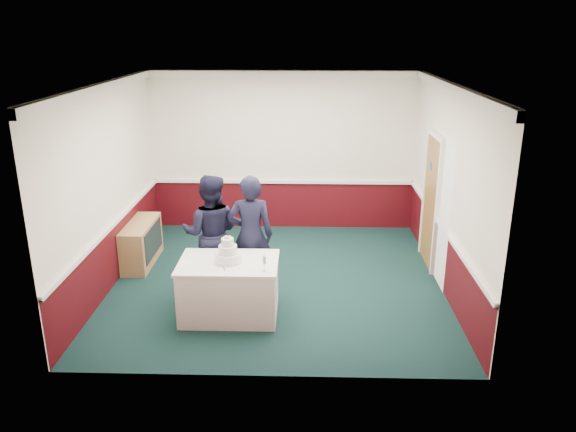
{
  "coord_description": "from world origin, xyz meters",
  "views": [
    {
      "loc": [
        0.4,
        -7.92,
        3.76
      ],
      "look_at": [
        0.17,
        -0.1,
        1.1
      ],
      "focal_mm": 35.0,
      "sensor_mm": 36.0,
      "label": 1
    }
  ],
  "objects_px": {
    "cake_knife": "(224,268)",
    "champagne_flute": "(264,261)",
    "sideboard": "(142,243)",
    "person_woman": "(251,236)",
    "wedding_cake": "(228,254)",
    "cake_table": "(229,288)",
    "person_man": "(211,233)"
  },
  "relations": [
    {
      "from": "sideboard",
      "to": "champagne_flute",
      "type": "xyz_separation_m",
      "value": [
        2.18,
        -2.01,
        0.58
      ]
    },
    {
      "from": "person_woman",
      "to": "cake_knife",
      "type": "bearing_deg",
      "value": 69.09
    },
    {
      "from": "wedding_cake",
      "to": "person_woman",
      "type": "bearing_deg",
      "value": 71.44
    },
    {
      "from": "person_man",
      "to": "wedding_cake",
      "type": "bearing_deg",
      "value": 114.18
    },
    {
      "from": "wedding_cake",
      "to": "champagne_flute",
      "type": "height_order",
      "value": "wedding_cake"
    },
    {
      "from": "cake_knife",
      "to": "champagne_flute",
      "type": "distance_m",
      "value": 0.55
    },
    {
      "from": "cake_table",
      "to": "wedding_cake",
      "type": "relative_size",
      "value": 3.63
    },
    {
      "from": "person_woman",
      "to": "wedding_cake",
      "type": "bearing_deg",
      "value": 66.93
    },
    {
      "from": "sideboard",
      "to": "cake_table",
      "type": "height_order",
      "value": "cake_table"
    },
    {
      "from": "champagne_flute",
      "to": "person_man",
      "type": "xyz_separation_m",
      "value": [
        -0.86,
        1.11,
        -0.05
      ]
    },
    {
      "from": "person_woman",
      "to": "champagne_flute",
      "type": "bearing_deg",
      "value": 100.64
    },
    {
      "from": "wedding_cake",
      "to": "champagne_flute",
      "type": "xyz_separation_m",
      "value": [
        0.5,
        -0.28,
        0.03
      ]
    },
    {
      "from": "champagne_flute",
      "to": "person_man",
      "type": "height_order",
      "value": "person_man"
    },
    {
      "from": "sideboard",
      "to": "cake_knife",
      "type": "xyz_separation_m",
      "value": [
        1.65,
        -1.93,
        0.44
      ]
    },
    {
      "from": "cake_table",
      "to": "cake_knife",
      "type": "distance_m",
      "value": 0.44
    },
    {
      "from": "wedding_cake",
      "to": "person_man",
      "type": "xyz_separation_m",
      "value": [
        -0.36,
        0.83,
        -0.02
      ]
    },
    {
      "from": "cake_table",
      "to": "champagne_flute",
      "type": "xyz_separation_m",
      "value": [
        0.5,
        -0.28,
        0.53
      ]
    },
    {
      "from": "sideboard",
      "to": "person_man",
      "type": "distance_m",
      "value": 1.68
    },
    {
      "from": "sideboard",
      "to": "wedding_cake",
      "type": "relative_size",
      "value": 3.3
    },
    {
      "from": "sideboard",
      "to": "person_man",
      "type": "bearing_deg",
      "value": -34.41
    },
    {
      "from": "cake_table",
      "to": "person_woman",
      "type": "distance_m",
      "value": 0.89
    },
    {
      "from": "wedding_cake",
      "to": "champagne_flute",
      "type": "bearing_deg",
      "value": -29.25
    },
    {
      "from": "cake_knife",
      "to": "person_man",
      "type": "height_order",
      "value": "person_man"
    },
    {
      "from": "champagne_flute",
      "to": "person_woman",
      "type": "height_order",
      "value": "person_woman"
    },
    {
      "from": "cake_table",
      "to": "cake_knife",
      "type": "height_order",
      "value": "cake_knife"
    },
    {
      "from": "sideboard",
      "to": "person_woman",
      "type": "bearing_deg",
      "value": -28.22
    },
    {
      "from": "cake_table",
      "to": "wedding_cake",
      "type": "height_order",
      "value": "wedding_cake"
    },
    {
      "from": "person_man",
      "to": "cake_table",
      "type": "bearing_deg",
      "value": 114.18
    },
    {
      "from": "sideboard",
      "to": "person_woman",
      "type": "height_order",
      "value": "person_woman"
    },
    {
      "from": "cake_knife",
      "to": "champagne_flute",
      "type": "bearing_deg",
      "value": -21.29
    },
    {
      "from": "sideboard",
      "to": "person_man",
      "type": "height_order",
      "value": "person_man"
    },
    {
      "from": "cake_table",
      "to": "person_woman",
      "type": "relative_size",
      "value": 0.74
    }
  ]
}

